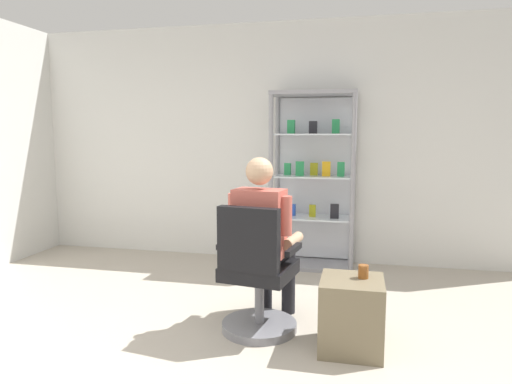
% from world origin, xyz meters
% --- Properties ---
extents(back_wall, '(6.00, 0.10, 2.70)m').
position_xyz_m(back_wall, '(0.00, 3.00, 1.35)').
color(back_wall, silver).
rests_on(back_wall, ground).
extents(display_cabinet_main, '(0.90, 0.45, 1.90)m').
position_xyz_m(display_cabinet_main, '(0.40, 2.76, 0.96)').
color(display_cabinet_main, gray).
rests_on(display_cabinet_main, ground).
extents(office_chair, '(0.60, 0.56, 0.96)m').
position_xyz_m(office_chair, '(0.18, 0.91, 0.39)').
color(office_chair, slate).
rests_on(office_chair, ground).
extents(seated_shopkeeper, '(0.53, 0.60, 1.29)m').
position_xyz_m(seated_shopkeeper, '(0.20, 1.07, 0.71)').
color(seated_shopkeeper, black).
rests_on(seated_shopkeeper, ground).
extents(storage_crate, '(0.42, 0.43, 0.49)m').
position_xyz_m(storage_crate, '(0.86, 0.80, 0.25)').
color(storage_crate, '#72664C').
rests_on(storage_crate, ground).
extents(tea_glass, '(0.07, 0.07, 0.09)m').
position_xyz_m(tea_glass, '(0.93, 0.85, 0.54)').
color(tea_glass, brown).
rests_on(tea_glass, storage_crate).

